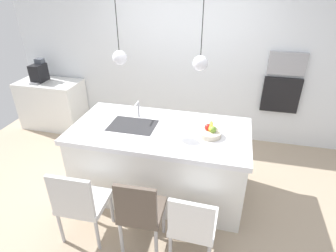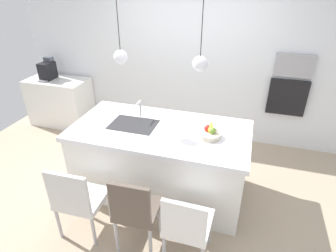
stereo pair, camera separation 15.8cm
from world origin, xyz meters
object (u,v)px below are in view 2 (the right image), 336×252
Objects in this scene: coffee_machine at (48,70)px; chair_near at (78,198)px; microwave at (294,65)px; oven at (287,97)px; chair_middle at (135,210)px; chair_far at (187,224)px; fruit_bowl at (210,133)px.

coffee_machine is 0.42× the size of chair_near.
microwave is 0.96× the size of oven.
microwave is at bearing 59.43° from chair_middle.
microwave reaches higher than coffee_machine.
oven is 2.72m from chair_far.
oven is at bearing 59.64° from fruit_bowl.
oven reaches higher than fruit_bowl.
fruit_bowl is at bearing -120.36° from microwave.
chair_near reaches higher than chair_far.
coffee_machine is 0.70× the size of microwave.
fruit_bowl is at bearing 59.07° from chair_middle.
chair_near is at bearing -130.22° from oven.
oven is 0.62× the size of chair_near.
microwave is 3.04m from chair_middle.
microwave reaches higher than oven.
chair_far is (-0.97, -2.51, -0.39)m from oven.
chair_far is at bearing -111.03° from oven.
fruit_bowl is 0.29× the size of chair_near.
oven is at bearing 68.97° from chair_far.
coffee_machine is 3.86m from chair_far.
chair_far is at bearing -35.43° from coffee_machine.
fruit_bowl is 0.49× the size of microwave.
chair_middle is (-1.48, -2.51, -0.85)m from microwave.
chair_middle reaches higher than chair_far.
microwave is 0.58× the size of chair_middle.
fruit_bowl reaches higher than chair_far.
chair_far is at bearing -0.08° from chair_middle.
fruit_bowl is at bearing -22.54° from coffee_machine.
fruit_bowl reaches higher than chair_middle.
coffee_machine is (-3.14, 1.30, 0.05)m from fruit_bowl.
chair_near is (-1.19, -0.92, -0.47)m from fruit_bowl.
microwave is 0.50m from oven.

